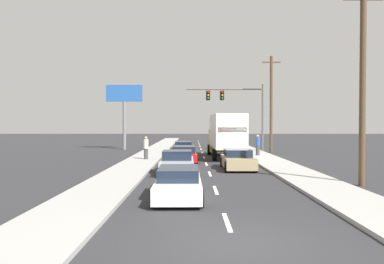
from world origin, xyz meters
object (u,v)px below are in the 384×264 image
traffic_signal_mast (231,101)px  utility_pole_near (362,83)px  utility_pole_mid (271,103)px  roadside_billboard (124,104)px  car_black (183,148)px  box_truck (226,133)px  car_red (184,154)px  pedestrian_near_corner (146,148)px  pedestrian_mid_block (257,145)px  car_tan (237,160)px  car_white (178,183)px  car_silver (177,163)px

traffic_signal_mast → utility_pole_near: bearing=-79.9°
utility_pole_mid → roadside_billboard: utility_pole_mid is taller
car_black → box_truck: bearing=-45.4°
car_red → pedestrian_near_corner: size_ratio=2.68×
roadside_billboard → pedestrian_mid_block: size_ratio=4.03×
car_tan → traffic_signal_mast: 15.40m
box_truck → roadside_billboard: 14.60m
traffic_signal_mast → utility_pole_near: size_ratio=0.88×
car_white → car_tan: size_ratio=1.16×
car_white → pedestrian_mid_block: pedestrian_mid_block is taller
car_silver → box_truck: size_ratio=0.50×
utility_pole_near → roadside_billboard: utility_pole_near is taller
roadside_billboard → traffic_signal_mast: bearing=-11.8°
car_white → utility_pole_near: 9.63m
car_black → car_silver: (-0.01, -12.92, 0.03)m
car_black → utility_pole_mid: 9.89m
car_silver → pedestrian_near_corner: size_ratio=2.31×
utility_pole_mid → pedestrian_near_corner: utility_pole_mid is taller
car_tan → pedestrian_mid_block: size_ratio=2.27×
pedestrian_near_corner → pedestrian_mid_block: size_ratio=0.98×
pedestrian_mid_block → pedestrian_near_corner: bearing=-159.7°
car_silver → roadside_billboard: bearing=109.3°
box_truck → utility_pole_near: 14.51m
car_red → roadside_billboard: roadside_billboard is taller
car_white → pedestrian_near_corner: pedestrian_near_corner is taller
car_white → car_tan: car_tan is taller
car_white → roadside_billboard: size_ratio=0.65×
utility_pole_mid → car_tan: bearing=-111.2°
car_black → car_tan: size_ratio=1.14×
car_silver → car_tan: 4.22m
car_tan → utility_pole_near: (4.92, -6.13, 4.14)m
car_red → box_truck: (3.43, 2.75, 1.52)m
pedestrian_near_corner → car_black: bearing=65.5°
utility_pole_mid → pedestrian_mid_block: 6.21m
traffic_signal_mast → utility_pole_mid: 4.18m
box_truck → roadside_billboard: size_ratio=1.14×
pedestrian_near_corner → pedestrian_mid_block: 9.90m
car_tan → traffic_signal_mast: size_ratio=0.50×
car_black → car_tan: 11.59m
utility_pole_mid → roadside_billboard: size_ratio=1.33×
car_black → pedestrian_near_corner: bearing=-114.5°
car_red → pedestrian_near_corner: bearing=170.3°
roadside_billboard → pedestrian_near_corner: bearing=-71.8°
pedestrian_mid_block → car_black: bearing=158.9°
car_red → pedestrian_near_corner: 3.04m
utility_pole_near → roadside_billboard: bearing=123.5°
traffic_signal_mast → utility_pole_mid: bearing=-26.1°
car_black → traffic_signal_mast: 7.72m
utility_pole_near → car_black: bearing=116.8°
utility_pole_near → car_white: bearing=-163.6°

